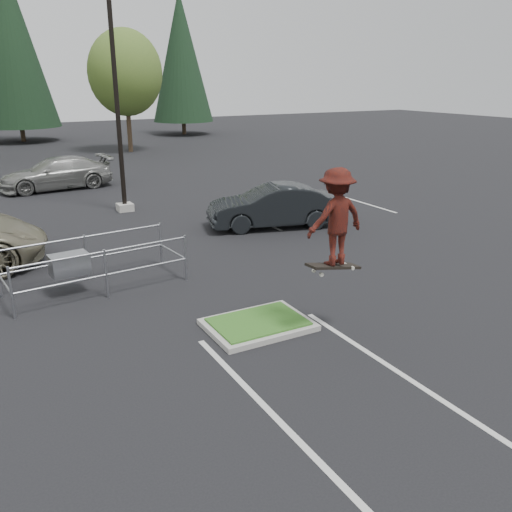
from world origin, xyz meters
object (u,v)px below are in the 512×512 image
light_pole (116,94)px  car_r_charc (273,206)px  cart_corral (76,263)px  car_far_silver (57,173)px  decid_c (125,75)px  conif_c (181,57)px  conif_b (10,41)px  skateboarder (336,218)px

light_pole → car_r_charc: bearing=-51.3°
cart_corral → car_far_silver: size_ratio=0.87×
light_pole → decid_c: size_ratio=1.21×
decid_c → car_far_silver: 14.49m
cart_corral → light_pole: bearing=60.8°
decid_c → cart_corral: bearing=-109.1°
conif_c → car_far_silver: bearing=-125.0°
light_pole → car_far_silver: 7.27m
conif_b → car_far_silver: (-1.07, -22.50, -7.09)m
conif_b → car_r_charc: size_ratio=3.14×
car_r_charc → car_far_silver: (-5.57, 11.00, -0.00)m
conif_c → skateboarder: conif_c is taller
conif_c → car_r_charc: bearing=-106.3°
skateboarder → conif_c: bearing=-108.3°
decid_c → light_pole: bearing=-107.1°
car_r_charc → cart_corral: bearing=-52.1°
conif_b → conif_c: (14.00, -1.00, -1.00)m
cart_corral → car_far_silver: 14.18m
conif_c → cart_corral: size_ratio=2.77×
skateboarder → conif_b: bearing=-89.1°
conif_b → skateboarder: bearing=-88.3°
conif_c → light_pole: bearing=-116.1°
light_pole → cart_corral: light_pole is taller
cart_corral → skateboarder: (4.19, -4.95, 1.75)m
conif_c → car_r_charc: conif_c is taller
car_far_silver → decid_c: bearing=144.6°
conif_c → cart_corral: bearing=-115.5°
light_pole → car_far_silver: light_pole is taller
light_pole → decid_c: (5.49, 17.83, 0.69)m
skateboarder → cart_corral: bearing=-50.5°
decid_c → cart_corral: decid_c is taller
skateboarder → car_r_charc: size_ratio=0.47×
light_pole → cart_corral: size_ratio=2.24×
conif_b → car_r_charc: bearing=-82.3°
decid_c → car_far_silver: bearing=-120.8°
decid_c → skateboarder: 31.32m
car_r_charc → car_far_silver: car_r_charc is taller
skateboarder → car_far_silver: (-2.27, 19.00, -1.78)m
car_far_silver → conif_c: bearing=140.3°
light_pole → car_far_silver: size_ratio=1.94×
conif_c → car_far_silver: conif_c is taller
cart_corral → car_r_charc: (7.49, 3.05, -0.02)m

